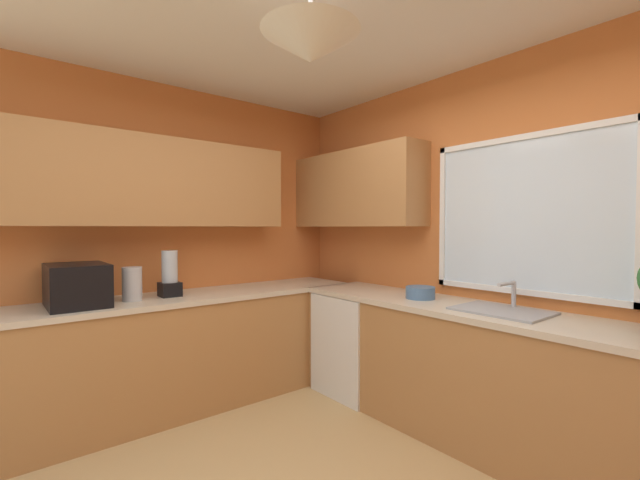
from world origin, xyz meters
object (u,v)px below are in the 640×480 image
Objects in this scene: dishwasher at (359,343)px; bowl at (420,293)px; microwave at (77,285)px; blender_appliance at (170,276)px; sink_assembly at (502,310)px; kettle at (132,284)px.

dishwasher is 3.91× the size of bowl.
blender_appliance is (0.00, 0.63, 0.02)m from microwave.
sink_assembly is (1.27, 0.04, 0.48)m from dishwasher.
blender_appliance is (-1.29, -1.45, 0.12)m from bowl.
kettle reaches higher than sink_assembly.
microwave is 2.19× the size of bowl.
bowl is (1.29, 2.08, -0.10)m from microwave.
blender_appliance reaches higher than dishwasher.
sink_assembly is at bearing 47.23° from microwave.
sink_assembly is at bearing 1.67° from dishwasher.
microwave reaches higher than sink_assembly.
kettle is at bearing -126.39° from bowl.
kettle is 0.69× the size of blender_appliance.
dishwasher is 1.78× the size of microwave.
dishwasher is at bearing -177.29° from bowl.
kettle reaches higher than bowl.
kettle reaches higher than dishwasher.
kettle is at bearing -137.71° from sink_assembly.
dishwasher is at bearing 69.36° from kettle.
sink_assembly is 0.64m from bowl.
blender_appliance is at bearing 94.07° from kettle.
sink_assembly is (1.91, 1.74, -0.11)m from kettle.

